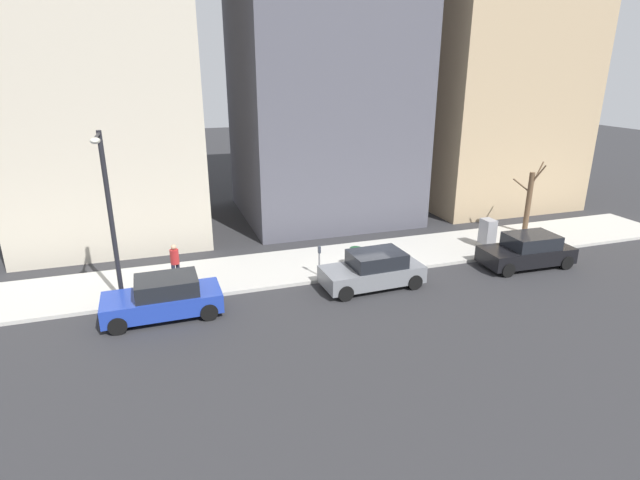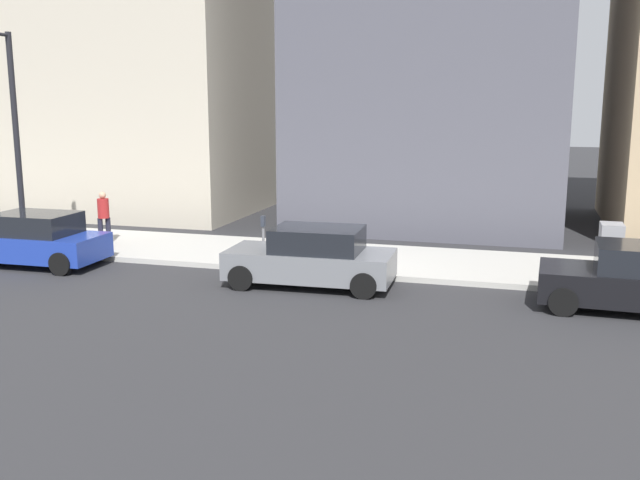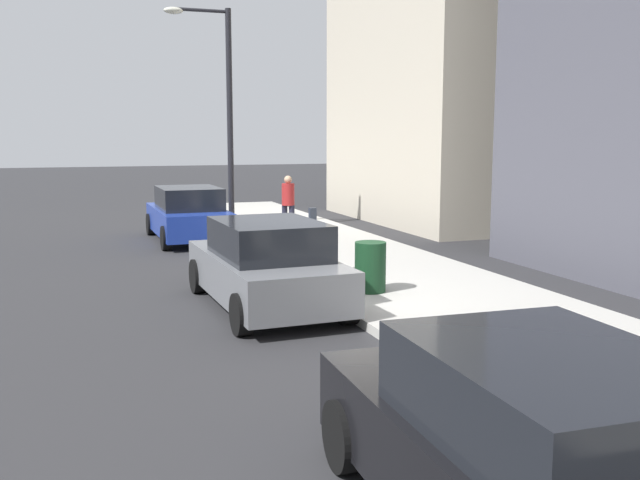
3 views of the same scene
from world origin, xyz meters
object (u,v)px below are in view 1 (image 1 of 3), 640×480
object	(u,v)px
parked_car_blue	(164,298)
streetlamp	(109,206)
bare_tree	(529,201)
office_tower_left	(487,79)
parked_car_grey	(373,270)
utility_box	(487,233)
trash_bin	(356,257)
parked_car_black	(527,251)
parking_meter	(319,258)
pedestrian_near_meter	(175,261)
office_block_center	(322,6)

from	to	relation	value
parked_car_blue	streetlamp	bearing A→B (deg)	48.88
streetlamp	bare_tree	bearing A→B (deg)	-83.56
streetlamp	office_tower_left	distance (m)	25.23
parked_car_grey	utility_box	size ratio (longest dim) A/B	2.98
parked_car_blue	office_tower_left	distance (m)	25.17
utility_box	bare_tree	distance (m)	3.83
streetlamp	parked_car_grey	bearing A→B (deg)	-97.52
parked_car_blue	trash_bin	distance (m)	8.58
parked_car_black	parked_car_grey	world-z (taller)	same
parking_meter	streetlamp	size ratio (longest dim) A/B	0.21
parked_car_blue	pedestrian_near_meter	xyz separation A→B (m)	(2.74, -0.57, 0.35)
parking_meter	parked_car_grey	bearing A→B (deg)	-128.20
bare_tree	pedestrian_near_meter	xyz separation A→B (m)	(-0.88, 18.49, -0.84)
parked_car_black	parked_car_grey	distance (m)	7.66
bare_tree	parking_meter	bearing A→B (deg)	99.73
parking_meter	pedestrian_near_meter	bearing A→B (deg)	77.78
pedestrian_near_meter	parking_meter	bearing A→B (deg)	-51.89
pedestrian_near_meter	office_tower_left	bearing A→B (deg)	-17.08
parked_car_grey	office_block_center	xyz separation A→B (m)	(11.34, -1.54, 11.21)
parked_car_grey	parking_meter	xyz separation A→B (m)	(1.47, 1.87, 0.24)
parked_car_black	parked_car_blue	xyz separation A→B (m)	(0.14, 16.02, 0.00)
bare_tree	pedestrian_near_meter	bearing A→B (deg)	92.71
office_tower_left	parked_car_blue	bearing A→B (deg)	118.10
utility_box	pedestrian_near_meter	xyz separation A→B (m)	(0.43, 15.05, 0.24)
trash_bin	utility_box	bearing A→B (deg)	-86.85
office_block_center	parked_car_black	bearing A→B (deg)	-151.91
utility_box	office_tower_left	bearing A→B (deg)	-31.98
streetlamp	pedestrian_near_meter	size ratio (longest dim) A/B	3.92
pedestrian_near_meter	office_tower_left	world-z (taller)	office_tower_left
parked_car_black	utility_box	xyz separation A→B (m)	(2.46, 0.39, 0.11)
streetlamp	office_block_center	distance (m)	17.14
trash_bin	office_tower_left	bearing A→B (deg)	-53.81
office_tower_left	pedestrian_near_meter	bearing A→B (deg)	112.59
bare_tree	office_block_center	world-z (taller)	office_block_center
utility_box	trash_bin	world-z (taller)	utility_box
utility_box	office_block_center	xyz separation A→B (m)	(9.01, 5.73, 11.09)
bare_tree	office_block_center	xyz separation A→B (m)	(7.71, 9.17, 10.01)
parked_car_black	office_block_center	xyz separation A→B (m)	(11.47, 6.12, 11.21)
parking_meter	office_tower_left	size ratio (longest dim) A/B	0.08
parked_car_black	parking_meter	xyz separation A→B (m)	(1.61, 9.53, 0.24)
bare_tree	trash_bin	xyz separation A→B (m)	(-1.71, 10.70, -1.33)
trash_bin	pedestrian_near_meter	xyz separation A→B (m)	(0.83, 7.79, 0.49)
parked_car_grey	office_block_center	bearing A→B (deg)	-9.73
parked_car_blue	parked_car_grey	bearing A→B (deg)	-90.91
parked_car_blue	pedestrian_near_meter	distance (m)	2.82
parking_meter	office_block_center	world-z (taller)	office_block_center
pedestrian_near_meter	office_tower_left	size ratio (longest dim) A/B	0.10
pedestrian_near_meter	parked_car_blue	bearing A→B (deg)	-141.46
streetlamp	bare_tree	size ratio (longest dim) A/B	1.71
parked_car_blue	office_block_center	bearing A→B (deg)	-41.97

